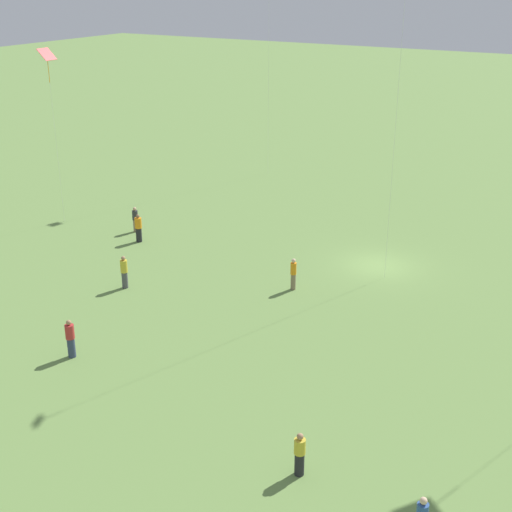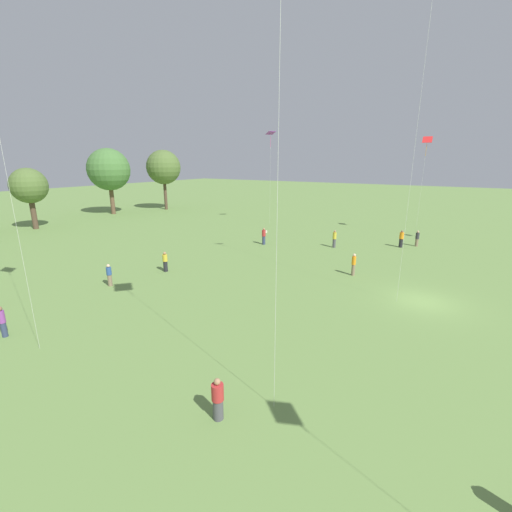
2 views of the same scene
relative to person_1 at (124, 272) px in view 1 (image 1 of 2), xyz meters
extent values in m
plane|color=#6B8E47|center=(-11.06, -10.01, -0.94)|extent=(240.00, 240.00, 0.00)
cylinder|color=#4C4C51|center=(0.00, 0.00, -0.47)|extent=(0.45, 0.45, 0.94)
cylinder|color=gold|center=(0.00, 0.00, 0.35)|extent=(0.53, 0.53, 0.71)
sphere|color=#A87A56|center=(0.00, 0.00, 0.82)|extent=(0.24, 0.24, 0.24)
cylinder|color=#847056|center=(5.26, -7.45, -0.53)|extent=(0.39, 0.39, 0.83)
cylinder|color=#333338|center=(5.26, -7.45, 0.21)|extent=(0.46, 0.46, 0.65)
sphere|color=tan|center=(5.26, -7.45, 0.66)|extent=(0.24, 0.24, 0.24)
cylinder|color=#232328|center=(3.87, -6.06, -0.47)|extent=(0.54, 0.54, 0.94)
cylinder|color=orange|center=(3.87, -6.06, 0.33)|extent=(0.63, 0.63, 0.68)
sphere|color=brown|center=(3.87, -6.06, 0.79)|extent=(0.24, 0.24, 0.24)
cylinder|color=#333D5B|center=(-2.80, 7.12, -0.47)|extent=(0.50, 0.50, 0.94)
cylinder|color=#B72D2D|center=(-2.80, 7.12, 0.34)|extent=(0.58, 0.58, 0.68)
sphere|color=#A87A56|center=(-2.80, 7.12, 0.80)|extent=(0.24, 0.24, 0.24)
cylinder|color=#232328|center=(-15.45, 9.22, -0.50)|extent=(0.43, 0.43, 0.89)
cylinder|color=gold|center=(-15.45, 9.22, 0.23)|extent=(0.51, 0.51, 0.58)
sphere|color=#A87A56|center=(-15.45, 9.22, 0.64)|extent=(0.24, 0.24, 0.24)
cylinder|color=#2D5193|center=(-20.09, 10.16, 0.21)|extent=(0.41, 0.41, 0.57)
sphere|color=beige|center=(-20.09, 10.16, 0.61)|extent=(0.24, 0.24, 0.24)
cylinder|color=#847056|center=(-8.16, -4.47, -0.49)|extent=(0.34, 0.34, 0.91)
cylinder|color=orange|center=(-8.16, -4.47, 0.30)|extent=(0.40, 0.40, 0.67)
sphere|color=beige|center=(-8.16, -4.47, 0.76)|extent=(0.24, 0.24, 0.24)
cube|color=red|center=(10.92, -6.59, 10.40)|extent=(0.81, 1.06, 0.73)
cylinder|color=orange|center=(10.92, -6.59, 9.35)|extent=(0.04, 0.04, 1.49)
cylinder|color=silver|center=(10.92, -6.59, 4.73)|extent=(0.01, 0.01, 11.34)
cylinder|color=silver|center=(-11.97, -8.52, 9.99)|extent=(0.01, 0.01, 21.87)
cylinder|color=silver|center=(4.66, -24.63, 9.34)|extent=(0.01, 0.01, 20.56)
camera|label=1|loc=(-24.27, 27.52, 15.52)|focal=50.00mm
camera|label=2|loc=(-34.70, -11.68, 8.03)|focal=24.00mm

